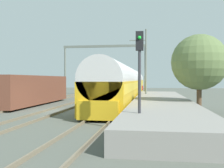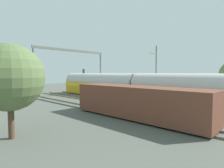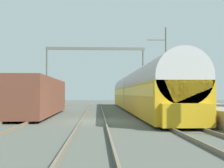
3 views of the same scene
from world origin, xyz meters
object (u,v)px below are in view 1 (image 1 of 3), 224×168
object	(u,v)px
person_crossing	(142,89)
railway_signal_near	(140,67)
catenary_gantry	(104,59)
passenger_train	(126,84)
freight_car	(32,90)
railway_signal_far	(146,76)

from	to	relation	value
person_crossing	railway_signal_near	xyz separation A→B (m)	(1.08, -29.87, 2.03)
person_crossing	catenary_gantry	world-z (taller)	catenary_gantry
passenger_train	freight_car	world-z (taller)	passenger_train
passenger_train	railway_signal_far	xyz separation A→B (m)	(1.92, 14.86, 1.13)
person_crossing	railway_signal_near	size ratio (longest dim) A/B	0.36
passenger_train	catenary_gantry	xyz separation A→B (m)	(-4.36, 9.78, 3.71)
person_crossing	catenary_gantry	distance (m)	7.53
freight_car	catenary_gantry	distance (m)	17.36
freight_car	railway_signal_far	world-z (taller)	railway_signal_far
freight_car	catenary_gantry	world-z (taller)	catenary_gantry
railway_signal_far	freight_car	bearing A→B (deg)	-116.47
passenger_train	railway_signal_far	size ratio (longest dim) A/B	6.82
passenger_train	person_crossing	xyz separation A→B (m)	(1.44, 11.02, -0.94)
railway_signal_near	catenary_gantry	distance (m)	29.56
railway_signal_near	railway_signal_far	bearing A→B (deg)	91.01
railway_signal_far	railway_signal_near	bearing A→B (deg)	-88.99
person_crossing	railway_signal_far	size ratio (longest dim) A/B	0.36
passenger_train	catenary_gantry	size ratio (longest dim) A/B	2.51
railway_signal_near	railway_signal_far	xyz separation A→B (m)	(-0.59, 33.70, 0.04)
person_crossing	railway_signal_near	distance (m)	29.96
freight_car	catenary_gantry	size ratio (longest dim) A/B	0.99
passenger_train	person_crossing	distance (m)	11.16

